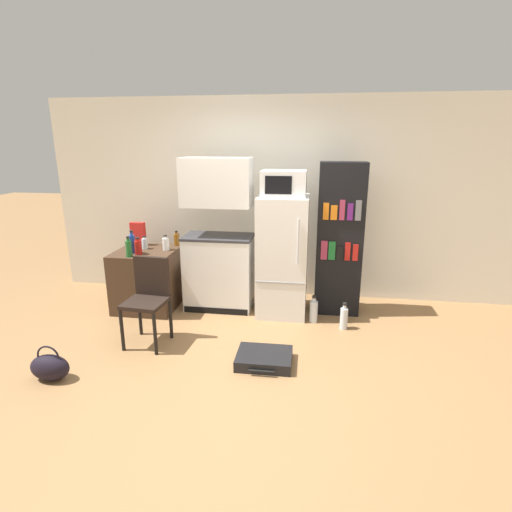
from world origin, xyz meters
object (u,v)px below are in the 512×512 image
(chair, at_px, (149,293))
(suitcase_large_flat, at_px, (264,358))
(bowl, at_px, (134,249))
(microwave, at_px, (284,183))
(bottle_green_tall, at_px, (129,248))
(bottle_blue_soda, at_px, (132,244))
(kitchen_hutch, at_px, (218,242))
(refrigerator, at_px, (283,256))
(side_table, at_px, (148,279))
(bottle_clear_short, at_px, (145,243))
(bottle_milk_white, at_px, (166,244))
(bookshelf, at_px, (339,240))
(water_bottle_front, at_px, (314,311))
(cereal_box, at_px, (138,234))
(handbag, at_px, (50,367))
(water_bottle_middle, at_px, (344,318))
(bottle_amber_beer, at_px, (177,239))
(bottle_ketchup_red, at_px, (138,247))

(chair, relative_size, suitcase_large_flat, 1.71)
(bowl, height_order, chair, chair)
(microwave, distance_m, bottle_green_tall, 1.97)
(bottle_blue_soda, xyz_separation_m, bowl, (-0.04, 0.12, -0.10))
(kitchen_hutch, distance_m, refrigerator, 0.82)
(side_table, distance_m, bowl, 0.42)
(bottle_clear_short, distance_m, bottle_milk_white, 0.29)
(side_table, distance_m, bookshelf, 2.45)
(bottle_green_tall, xyz_separation_m, water_bottle_front, (2.18, 0.13, -0.72))
(refrigerator, height_order, bookshelf, bookshelf)
(bowl, relative_size, cereal_box, 0.42)
(handbag, distance_m, water_bottle_middle, 3.02)
(kitchen_hutch, distance_m, suitcase_large_flat, 1.70)
(bottle_milk_white, xyz_separation_m, bottle_green_tall, (-0.32, -0.35, 0.02))
(bottle_clear_short, bearing_deg, bottle_blue_soda, -106.83)
(kitchen_hutch, relative_size, bottle_amber_beer, 9.74)
(handbag, bearing_deg, bottle_amber_beer, 75.59)
(kitchen_hutch, bearing_deg, bowl, -171.98)
(microwave, distance_m, bottle_clear_short, 1.91)
(suitcase_large_flat, distance_m, water_bottle_middle, 1.19)
(bowl, height_order, suitcase_large_flat, bowl)
(bottle_milk_white, bearing_deg, kitchen_hutch, 5.94)
(handbag, bearing_deg, water_bottle_front, 33.67)
(bottle_blue_soda, distance_m, bottle_ketchup_red, 0.11)
(bottle_green_tall, relative_size, water_bottle_front, 0.74)
(bottle_milk_white, height_order, water_bottle_front, bottle_milk_white)
(bottle_clear_short, bearing_deg, bowl, -136.21)
(side_table, bearing_deg, bottle_blue_soda, -128.42)
(bottle_ketchup_red, bearing_deg, chair, -59.91)
(chair, xyz_separation_m, suitcase_large_flat, (1.25, -0.30, -0.49))
(chair, bearing_deg, bottle_ketchup_red, 124.85)
(bookshelf, distance_m, bottle_ketchup_red, 2.42)
(refrigerator, bearing_deg, cereal_box, 174.36)
(water_bottle_middle, bearing_deg, bottle_milk_white, 170.70)
(bottle_amber_beer, height_order, handbag, bottle_amber_beer)
(kitchen_hutch, xyz_separation_m, microwave, (0.80, -0.06, 0.74))
(cereal_box, bearing_deg, water_bottle_front, -10.44)
(side_table, xyz_separation_m, bottle_green_tall, (-0.08, -0.29, 0.48))
(bottle_blue_soda, bearing_deg, microwave, 6.43)
(kitchen_hutch, distance_m, handbag, 2.28)
(chair, bearing_deg, bottle_clear_short, 119.14)
(bookshelf, bearing_deg, water_bottle_middle, -82.50)
(bottle_green_tall, bearing_deg, side_table, 75.24)
(water_bottle_middle, bearing_deg, microwave, 153.47)
(suitcase_large_flat, bearing_deg, chair, 166.03)
(bottle_amber_beer, bearing_deg, microwave, -9.43)
(kitchen_hutch, bearing_deg, bottle_amber_beer, 163.91)
(side_table, relative_size, cereal_box, 2.51)
(bottle_blue_soda, bearing_deg, bottle_green_tall, -79.65)
(microwave, distance_m, handbag, 3.01)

